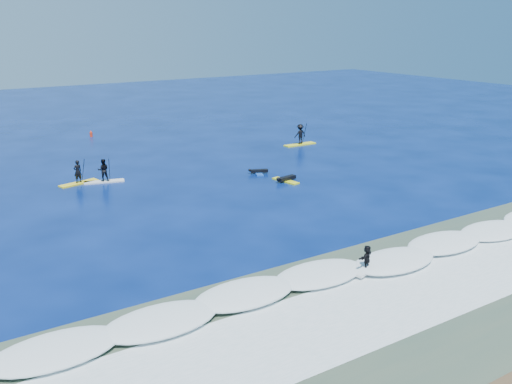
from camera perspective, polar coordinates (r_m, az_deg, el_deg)
ground at (r=35.87m, az=0.41°, el=-1.96°), size 160.00×160.00×0.00m
shallow_water at (r=26.23m, az=17.74°, el=-10.11°), size 90.00×13.00×0.01m
breaking_wave at (r=28.62m, az=11.57°, el=-7.31°), size 40.00×6.00×0.30m
whitewater at (r=26.80m, az=16.08°, el=-9.38°), size 34.00×5.00×0.02m
sup_paddler_left at (r=43.77m, az=-17.37°, el=1.60°), size 3.01×1.40×2.05m
sup_paddler_center at (r=43.64m, az=-15.01°, el=1.92°), size 2.99×1.49×2.04m
sup_paddler_right at (r=55.27m, az=4.43°, el=5.65°), size 3.35×0.84×2.35m
prone_paddler_near at (r=42.58m, az=2.99°, el=1.28°), size 1.85×2.39×0.49m
prone_paddler_far at (r=44.75m, az=0.22°, el=2.04°), size 1.52×2.02×0.41m
wave_surfer at (r=27.49m, az=11.01°, el=-6.62°), size 1.83×1.05×1.28m
marker_buoy at (r=61.57m, az=-16.17°, el=5.61°), size 0.30×0.30×0.71m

